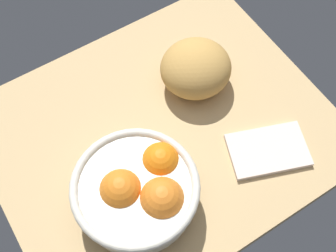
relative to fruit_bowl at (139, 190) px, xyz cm
name	(u,v)px	position (x,y,z in cm)	size (l,w,h in cm)	color
ground_plane	(161,134)	(11.52, 10.84, -7.32)	(69.60, 57.52, 3.00)	tan
fruit_bowl	(139,190)	(0.00, 0.00, 0.00)	(23.51, 23.51, 10.86)	silver
bread_loaf	(196,68)	(24.30, 17.33, -0.62)	(15.32, 14.66, 10.39)	tan
napkin_folded	(268,150)	(27.32, -4.87, -5.23)	(15.84, 10.14, 1.18)	beige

